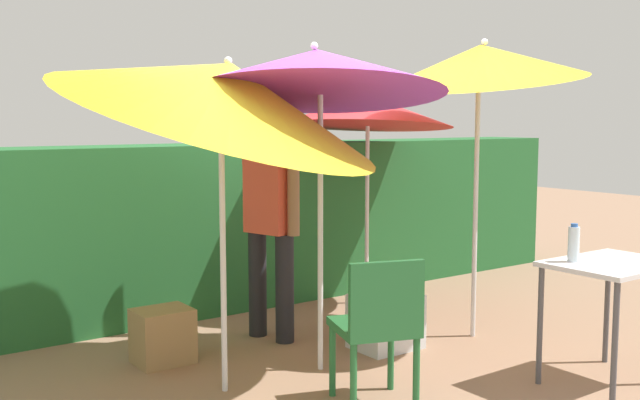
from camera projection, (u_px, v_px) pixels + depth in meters
ground_plane at (345, 361)px, 5.12m from camera, size 24.00×24.00×0.00m
hedge_row at (216, 226)px, 6.56m from camera, size 8.00×0.70×1.45m
umbrella_rainbow at (224, 92)px, 4.43m from camera, size 2.14×2.04×2.43m
umbrella_orange at (367, 111)px, 6.57m from camera, size 1.57×1.56×1.97m
umbrella_yellow at (317, 72)px, 4.75m from camera, size 1.71×1.70×2.28m
umbrella_navy at (481, 64)px, 5.48m from camera, size 1.57×1.55×2.37m
person_vendor at (270, 217)px, 5.56m from camera, size 0.31×0.55×1.88m
chair_plastic at (378, 322)px, 4.24m from camera, size 0.56×0.56×0.89m
cooler_box at (386, 321)px, 5.41m from camera, size 0.46×0.37×0.40m
crate_cardboard at (163, 336)px, 5.08m from camera, size 0.38×0.31×0.38m
folding_table at (613, 277)px, 4.62m from camera, size 0.80×0.60×0.79m
bottle_water at (574, 244)px, 4.60m from camera, size 0.07×0.07×0.24m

